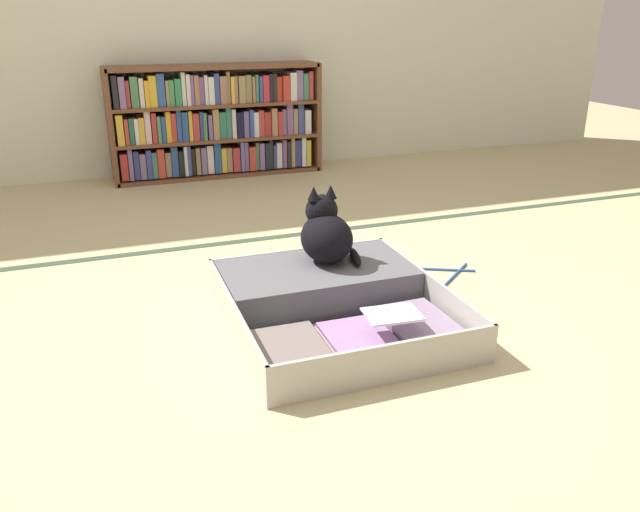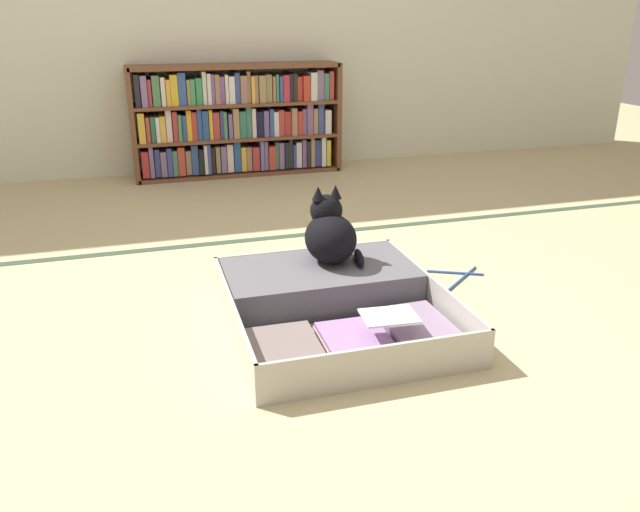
{
  "view_description": "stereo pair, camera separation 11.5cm",
  "coord_description": "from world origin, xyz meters",
  "px_view_note": "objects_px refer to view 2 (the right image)",
  "views": [
    {
      "loc": [
        -0.68,
        -1.79,
        0.99
      ],
      "look_at": [
        -0.02,
        0.03,
        0.24
      ],
      "focal_mm": 35.43,
      "sensor_mm": 36.0,
      "label": 1
    },
    {
      "loc": [
        -0.57,
        -1.82,
        0.99
      ],
      "look_at": [
        -0.02,
        0.03,
        0.24
      ],
      "focal_mm": 35.43,
      "sensor_mm": 36.0,
      "label": 2
    }
  ],
  "objects_px": {
    "open_suitcase": "(329,299)",
    "clothes_hanger": "(447,282)",
    "bookshelf": "(236,121)",
    "black_cat": "(330,234)"
  },
  "relations": [
    {
      "from": "black_cat",
      "to": "clothes_hanger",
      "type": "relative_size",
      "value": 0.85
    },
    {
      "from": "open_suitcase",
      "to": "clothes_hanger",
      "type": "height_order",
      "value": "open_suitcase"
    },
    {
      "from": "open_suitcase",
      "to": "black_cat",
      "type": "bearing_deg",
      "value": 71.97
    },
    {
      "from": "bookshelf",
      "to": "clothes_hanger",
      "type": "xyz_separation_m",
      "value": [
        0.47,
        -2.04,
        -0.33
      ]
    },
    {
      "from": "black_cat",
      "to": "bookshelf",
      "type": "bearing_deg",
      "value": 90.12
    },
    {
      "from": "open_suitcase",
      "to": "clothes_hanger",
      "type": "relative_size",
      "value": 2.52
    },
    {
      "from": "bookshelf",
      "to": "black_cat",
      "type": "xyz_separation_m",
      "value": [
        0.0,
        -1.98,
        -0.11
      ]
    },
    {
      "from": "open_suitcase",
      "to": "bookshelf",
      "type": "bearing_deg",
      "value": 88.63
    },
    {
      "from": "bookshelf",
      "to": "black_cat",
      "type": "height_order",
      "value": "bookshelf"
    },
    {
      "from": "bookshelf",
      "to": "open_suitcase",
      "type": "bearing_deg",
      "value": -91.37
    }
  ]
}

